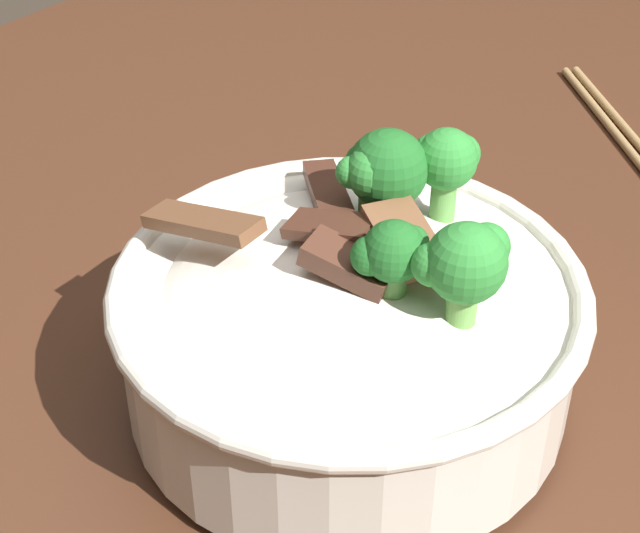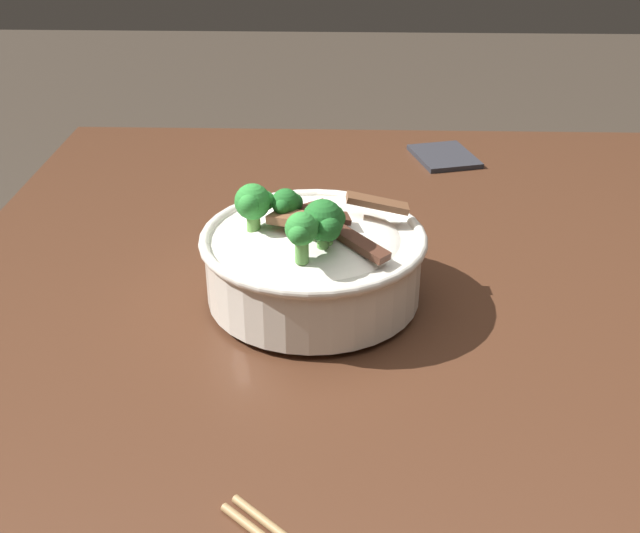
% 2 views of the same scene
% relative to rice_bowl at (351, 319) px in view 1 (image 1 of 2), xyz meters
% --- Properties ---
extents(dining_table, '(1.49, 1.04, 0.74)m').
position_rel_rice_bowl_xyz_m(dining_table, '(0.14, 0.06, -0.17)').
color(dining_table, '#472819').
rests_on(dining_table, ground).
extents(rice_bowl, '(0.25, 0.25, 0.15)m').
position_rel_rice_bowl_xyz_m(rice_bowl, '(0.00, 0.00, 0.00)').
color(rice_bowl, silver).
rests_on(rice_bowl, dining_table).
extents(chopsticks_pair, '(0.15, 0.16, 0.01)m').
position_rel_rice_bowl_xyz_m(chopsticks_pair, '(0.38, 0.02, -0.06)').
color(chopsticks_pair, '#9E7A4C').
rests_on(chopsticks_pair, dining_table).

